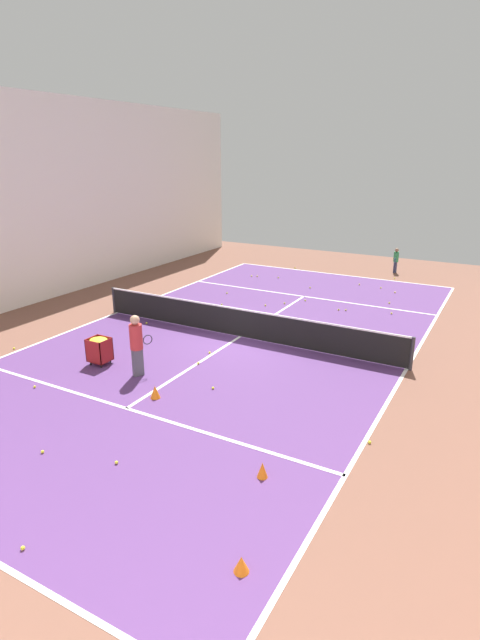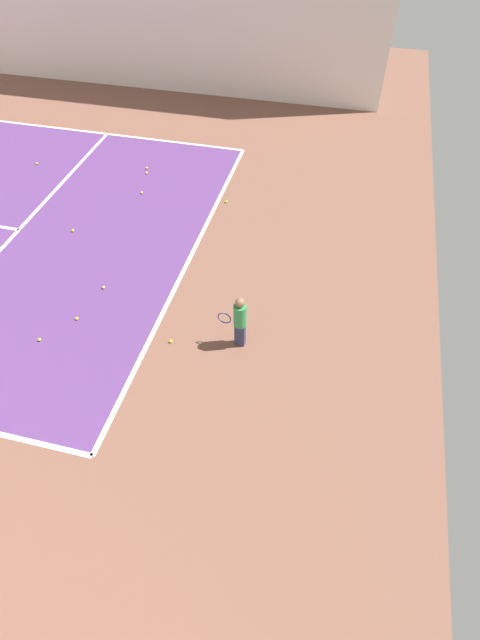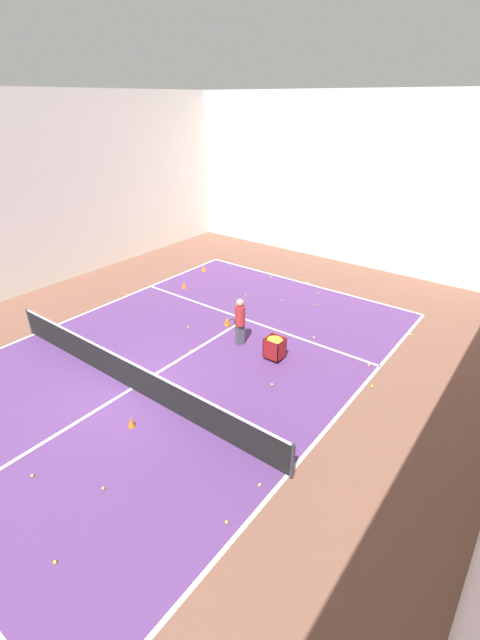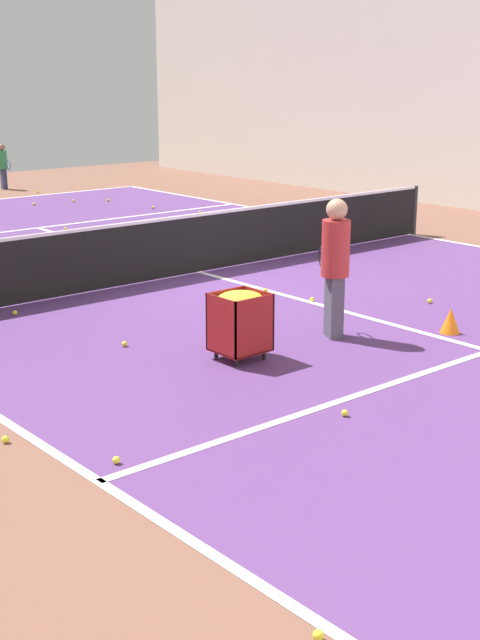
{
  "view_description": "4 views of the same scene",
  "coord_description": "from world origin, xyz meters",
  "px_view_note": "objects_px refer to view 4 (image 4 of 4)",
  "views": [
    {
      "loc": [
        -7.65,
        13.8,
        5.91
      ],
      "look_at": [
        0.0,
        0.0,
        0.6
      ],
      "focal_mm": 28.0,
      "sensor_mm": 36.0,
      "label": 1
    },
    {
      "loc": [
        -8.92,
        -13.8,
        7.76
      ],
      "look_at": [
        -2.41,
        -12.2,
        0.7
      ],
      "focal_mm": 28.0,
      "sensor_mm": 36.0,
      "label": 2
    },
    {
      "loc": [
        8.92,
        -6.32,
        7.76
      ],
      "look_at": [
        1.0,
        4.05,
        0.97
      ],
      "focal_mm": 24.0,
      "sensor_mm": 36.0,
      "label": 3
    },
    {
      "loc": [
        8.92,
        11.56,
        3.27
      ],
      "look_at": [
        2.49,
        3.98,
        0.48
      ],
      "focal_mm": 50.0,
      "sensor_mm": 36.0,
      "label": 4
    }
  ],
  "objects_px": {
    "tennis_net": "(200,242)",
    "player_near_baseline": "(3,163)",
    "ball_cart": "(240,312)",
    "training_cone_1": "(450,320)",
    "training_cone_0": "(98,264)",
    "coach_at_net": "(335,259)"
  },
  "relations": [
    {
      "from": "tennis_net",
      "to": "ball_cart",
      "type": "height_order",
      "value": "tennis_net"
    },
    {
      "from": "player_near_baseline",
      "to": "ball_cart",
      "type": "relative_size",
      "value": 1.56
    },
    {
      "from": "training_cone_1",
      "to": "coach_at_net",
      "type": "bearing_deg",
      "value": -34.35
    },
    {
      "from": "player_near_baseline",
      "to": "ball_cart",
      "type": "height_order",
      "value": "player_near_baseline"
    },
    {
      "from": "coach_at_net",
      "to": "ball_cart",
      "type": "distance_m",
      "value": 1.56
    },
    {
      "from": "training_cone_0",
      "to": "training_cone_1",
      "type": "relative_size",
      "value": 0.9
    },
    {
      "from": "ball_cart",
      "to": "training_cone_1",
      "type": "distance_m",
      "value": 2.94
    },
    {
      "from": "tennis_net",
      "to": "player_near_baseline",
      "type": "height_order",
      "value": "player_near_baseline"
    },
    {
      "from": "tennis_net",
      "to": "training_cone_0",
      "type": "bearing_deg",
      "value": -39.95
    },
    {
      "from": "ball_cart",
      "to": "training_cone_0",
      "type": "distance_m",
      "value": 5.23
    },
    {
      "from": "player_near_baseline",
      "to": "training_cone_1",
      "type": "xyz_separation_m",
      "value": [
        2.14,
        17.1,
        -0.56
      ]
    },
    {
      "from": "tennis_net",
      "to": "ball_cart",
      "type": "xyz_separation_m",
      "value": [
        2.49,
        3.98,
        0.06
      ]
    },
    {
      "from": "tennis_net",
      "to": "training_cone_0",
      "type": "xyz_separation_m",
      "value": [
        1.31,
        -1.1,
        -0.37
      ]
    },
    {
      "from": "coach_at_net",
      "to": "training_cone_0",
      "type": "relative_size",
      "value": 5.88
    },
    {
      "from": "player_near_baseline",
      "to": "coach_at_net",
      "type": "distance_m",
      "value": 16.59
    },
    {
      "from": "tennis_net",
      "to": "coach_at_net",
      "type": "xyz_separation_m",
      "value": [
        1.0,
        4.04,
        0.49
      ]
    },
    {
      "from": "training_cone_0",
      "to": "tennis_net",
      "type": "bearing_deg",
      "value": 140.05
    },
    {
      "from": "player_near_baseline",
      "to": "training_cone_0",
      "type": "xyz_separation_m",
      "value": [
        3.72,
        11.09,
        -0.58
      ]
    },
    {
      "from": "ball_cart",
      "to": "training_cone_1",
      "type": "relative_size",
      "value": 2.46
    },
    {
      "from": "coach_at_net",
      "to": "ball_cart",
      "type": "bearing_deg",
      "value": 113.8
    },
    {
      "from": "tennis_net",
      "to": "player_near_baseline",
      "type": "xyz_separation_m",
      "value": [
        -2.41,
        -12.19,
        0.21
      ]
    },
    {
      "from": "tennis_net",
      "to": "training_cone_1",
      "type": "distance_m",
      "value": 4.93
    }
  ]
}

